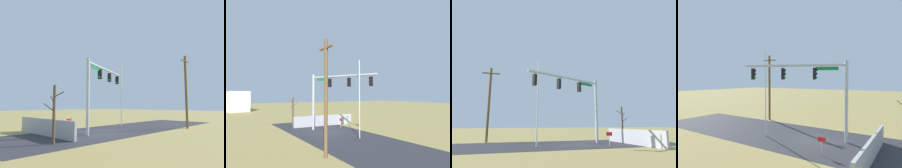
{
  "view_description": "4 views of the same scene",
  "coord_description": "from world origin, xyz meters",
  "views": [
    {
      "loc": [
        13.54,
        14.15,
        2.56
      ],
      "look_at": [
        -2.63,
        -1.03,
        4.84
      ],
      "focal_mm": 32.71,
      "sensor_mm": 36.0,
      "label": 1
    },
    {
      "loc": [
        -22.02,
        11.38,
        4.35
      ],
      "look_at": [
        -1.5,
        -0.42,
        5.37
      ],
      "focal_mm": 35.21,
      "sensor_mm": 36.0,
      "label": 2
    },
    {
      "loc": [
        -7.5,
        -18.72,
        1.93
      ],
      "look_at": [
        -1.74,
        -0.61,
        5.69
      ],
      "focal_mm": 32.31,
      "sensor_mm": 36.0,
      "label": 3
    },
    {
      "loc": [
        7.11,
        -14.82,
        5.07
      ],
      "look_at": [
        -2.16,
        -0.57,
        4.69
      ],
      "focal_mm": 31.63,
      "sensor_mm": 36.0,
      "label": 4
    }
  ],
  "objects": [
    {
      "name": "sidewalk_corner",
      "position": [
        3.32,
        0.8,
        0.0
      ],
      "size": [
        6.0,
        6.0,
        0.01
      ],
      "primitive_type": "cube",
      "color": "#B7B5AD",
      "rests_on": "ground_plane"
    },
    {
      "name": "utility_pole",
      "position": [
        -8.66,
        4.65,
        4.21
      ],
      "size": [
        1.9,
        0.26,
        8.08
      ],
      "color": "brown",
      "rests_on": "ground_plane"
    },
    {
      "name": "signal_mast",
      "position": [
        -0.12,
        -0.25,
        4.79
      ],
      "size": [
        7.98,
        3.57,
        6.6
      ],
      "color": "#B2B5BA",
      "rests_on": "ground_plane"
    },
    {
      "name": "retaining_fence",
      "position": [
        4.74,
        -1.86,
        0.71
      ],
      "size": [
        0.2,
        8.56,
        1.41
      ],
      "primitive_type": "cube",
      "color": "#A8A8AD",
      "rests_on": "ground_plane"
    },
    {
      "name": "open_sign",
      "position": [
        1.75,
        -2.69,
        0.91
      ],
      "size": [
        0.56,
        0.04,
        1.22
      ],
      "color": "silver",
      "rests_on": "ground_plane"
    },
    {
      "name": "ground_plane",
      "position": [
        0.0,
        0.0,
        0.0
      ],
      "size": [
        160.0,
        160.0,
        0.0
      ],
      "primitive_type": "plane",
      "color": "#9E894C"
    },
    {
      "name": "flagpole",
      "position": [
        -4.37,
        -1.2,
        3.83
      ],
      "size": [
        0.1,
        0.1,
        7.65
      ],
      "primitive_type": "cylinder",
      "color": "silver",
      "rests_on": "ground_plane"
    },
    {
      "name": "road_surface",
      "position": [
        -4.0,
        0.0,
        0.01
      ],
      "size": [
        28.0,
        8.0,
        0.01
      ],
      "primitive_type": "cube",
      "color": "#2D2D33",
      "rests_on": "ground_plane"
    }
  ]
}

